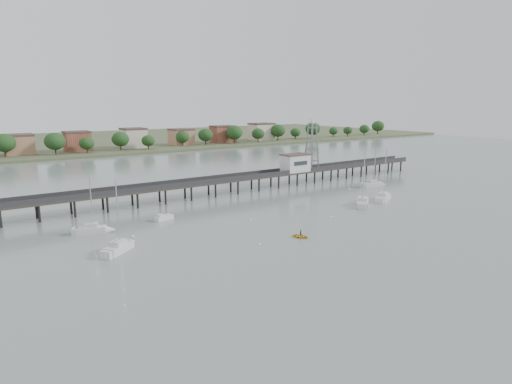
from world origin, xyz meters
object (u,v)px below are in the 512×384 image
Objects in this scene: sailboat_a at (123,246)px; yellow_dinghy at (301,237)px; pier at (223,181)px; sailboat_e at (376,185)px; sailboat_d at (384,197)px; sailboat_b at (97,230)px; sailboat_c at (363,201)px; lattice_tower at (312,147)px; white_tender at (163,218)px.

sailboat_a is 4.24× the size of yellow_dinghy.
sailboat_a is at bearing -141.87° from pier.
sailboat_e is 0.92× the size of sailboat_d.
sailboat_e is at bearing -28.95° from sailboat_a.
sailboat_b is 0.93× the size of sailboat_a.
sailboat_a is at bearing 133.13° from yellow_dinghy.
yellow_dinghy is at bearing 160.75° from sailboat_c.
sailboat_b is 0.93× the size of sailboat_e.
lattice_tower is at bearing 32.12° from sailboat_c.
lattice_tower is 32.01m from sailboat_c.
white_tender is (-45.95, 13.96, -0.16)m from sailboat_c.
sailboat_c is (22.52, -28.89, -3.16)m from pier.
pier is 41.01m from sailboat_b.
pier reaches higher than yellow_dinghy.
yellow_dinghy is at bearing -72.22° from white_tender.
sailboat_b is 80.07m from sailboat_e.
sailboat_b is 14.08m from white_tender.
sailboat_c reaches higher than sailboat_d.
sailboat_b is at bearing -156.27° from pier.
sailboat_a is at bearing 139.10° from sailboat_c.
sailboat_d is (-0.48, -28.60, -10.46)m from lattice_tower.
lattice_tower is at bearing 21.79° from yellow_dinghy.
sailboat_d is 4.59× the size of yellow_dinghy.
sailboat_a is (-79.04, -12.42, -0.00)m from sailboat_e.
lattice_tower is at bearing 140.29° from sailboat_e.
yellow_dinghy is (-50.00, -24.41, -0.64)m from sailboat_e.
white_tender is at bearing 8.59° from sailboat_a.
white_tender is (-23.44, -14.93, -3.32)m from pier.
sailboat_a reaches higher than sailboat_b.
lattice_tower reaches higher than sailboat_e.
sailboat_e is (42.64, -16.16, -3.15)m from pier.
white_tender is at bearing 97.64° from yellow_dinghy.
white_tender is 30.27m from yellow_dinghy.
sailboat_d is at bearing -7.13° from yellow_dinghy.
sailboat_a is at bearing -155.35° from sailboat_e.
sailboat_b is at bearing -166.57° from lattice_tower.
white_tender is at bearing 122.50° from sailboat_c.
sailboat_e is at bearing 22.52° from sailboat_d.
sailboat_d is at bearing -42.68° from pier.
pier is at bearing 55.27° from yellow_dinghy.
sailboat_c is 3.55× the size of white_tender.
sailboat_c is at bearing -31.20° from white_tender.
sailboat_d is at bearing 10.65° from sailboat_b.
sailboat_b is at bearing 145.47° from sailboat_d.
pier is at bearing 112.86° from sailboat_d.
yellow_dinghy is at bearing -18.00° from sailboat_b.
sailboat_e reaches higher than sailboat_b.
yellow_dinghy is at bearing -138.26° from sailboat_e.
sailboat_a reaches higher than pier.
yellow_dinghy is (16.08, -25.64, -0.48)m from white_tender.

